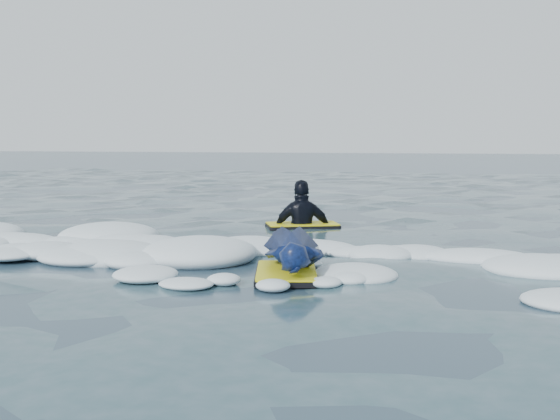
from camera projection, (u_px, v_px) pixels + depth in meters
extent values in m
plane|color=#1A273F|center=(153.00, 273.00, 6.85)|extent=(120.00, 120.00, 0.00)
cube|color=black|center=(286.00, 274.00, 6.63)|extent=(0.83, 1.16, 0.05)
cube|color=yellow|center=(286.00, 270.00, 6.63)|extent=(0.80, 1.14, 0.02)
imported|color=navy|center=(293.00, 250.00, 6.85)|extent=(1.00, 1.67, 0.38)
cube|color=black|center=(302.00, 226.00, 10.29)|extent=(1.19, 0.96, 0.05)
cube|color=yellow|center=(302.00, 224.00, 10.29)|extent=(1.16, 0.93, 0.02)
imported|color=black|center=(302.00, 233.00, 10.30)|extent=(0.99, 0.66, 1.57)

